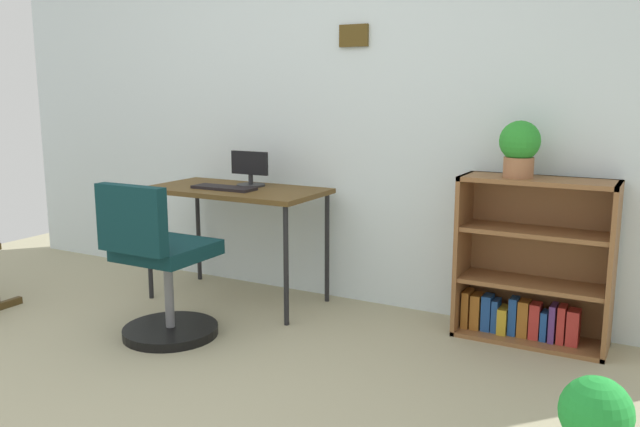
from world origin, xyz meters
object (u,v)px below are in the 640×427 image
Objects in this scene: monitor at (250,170)px; keyboard at (224,188)px; desk at (236,197)px; bookshelf_low at (532,269)px; office_chair at (160,272)px; potted_plant_floor at (595,427)px; potted_plant_on_shelf at (520,147)px.

monitor is 0.65× the size of keyboard.
desk is 1.82m from bookshelf_low.
potted_plant_floor is at bearing -7.19° from office_chair.
desk is 2.97× the size of potted_plant_floor.
desk is 3.77× the size of potted_plant_on_shelf.
keyboard is (-0.07, -0.19, -0.10)m from monitor.
office_chair is 2.23m from potted_plant_floor.
monitor reaches higher than bookshelf_low.
bookshelf_low is at bearing 6.97° from desk.
potted_plant_floor is (0.47, -1.25, -0.19)m from bookshelf_low.
bookshelf_low is (1.75, 0.11, -0.44)m from monitor.
monitor reaches higher than potted_plant_floor.
office_chair is 2.01m from potted_plant_on_shelf.
monitor is 1.81m from bookshelf_low.
desk is 1.74m from potted_plant_on_shelf.
keyboard reaches higher than potted_plant_floor.
bookshelf_low is at bearing 31.55° from potted_plant_on_shelf.
potted_plant_floor is at bearing -22.71° from keyboard.
potted_plant_on_shelf reaches higher than office_chair.
monitor is 0.90× the size of potted_plant_on_shelf.
monitor is 0.30× the size of bookshelf_low.
potted_plant_on_shelf is (1.72, 0.24, 0.31)m from keyboard.
office_chair is 2.32× the size of potted_plant_floor.
desk is at bearing 155.26° from potted_plant_floor.
monitor is at bearing 70.71° from keyboard.
bookshelf_low reaches higher than desk.
potted_plant_floor is at bearing -65.07° from potted_plant_on_shelf.
potted_plant_on_shelf reaches higher than bookshelf_low.
desk reaches higher than potted_plant_floor.
keyboard is at bearing -171.95° from potted_plant_on_shelf.
bookshelf_low is 0.67m from potted_plant_on_shelf.
office_chair is at bearing -150.77° from bookshelf_low.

